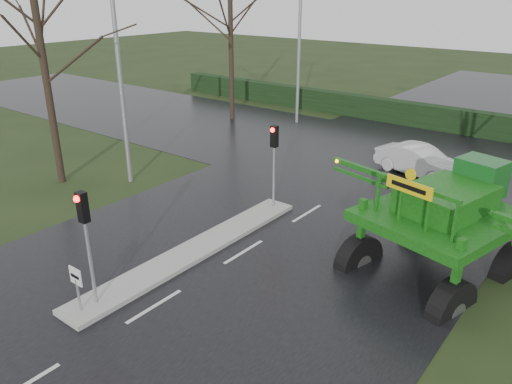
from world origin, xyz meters
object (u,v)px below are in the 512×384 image
Objects in this scene: street_light_left_far at (304,29)px; traffic_signal_mid at (274,149)px; traffic_signal_near at (85,225)px; white_sedan at (418,175)px; crop_sprayer at (368,198)px; keep_left_sign at (77,282)px; street_light_left_near at (122,50)px.

traffic_signal_mid is at bearing -61.14° from street_light_left_far.
traffic_signal_near is 0.81× the size of white_sedan.
white_sedan is (-1.63, 9.01, -2.24)m from crop_sprayer.
traffic_signal_mid reaches higher than keep_left_sign.
crop_sprayer reaches higher than traffic_signal_near.
white_sedan is at bearing 79.02° from traffic_signal_near.
street_light_left_far is at bearing 118.86° from traffic_signal_mid.
white_sedan is (10.01, 9.07, -5.99)m from street_light_left_near.
street_light_left_near reaches higher than traffic_signal_mid.
traffic_signal_mid is at bearing 170.48° from white_sedan.
traffic_signal_near is 0.43× the size of crop_sprayer.
traffic_signal_mid is 4.97m from crop_sprayer.
keep_left_sign reaches higher than white_sedan.
street_light_left_far is (-6.89, 21.50, 4.93)m from keep_left_sign.
traffic_signal_near is 8.53m from crop_sprayer.
street_light_left_far reaches higher than traffic_signal_mid.
traffic_signal_near is at bearing -90.00° from traffic_signal_mid.
keep_left_sign is 9.01m from crop_sprayer.
crop_sprayer is (4.75, 7.08, -0.35)m from traffic_signal_near.
street_light_left_near is (-6.89, 7.01, 3.40)m from traffic_signal_near.
white_sedan is at bearing 114.31° from crop_sprayer.
street_light_left_near is 2.31× the size of white_sedan.
street_light_left_far is at bearing 107.78° from keep_left_sign.
keep_left_sign is 0.14× the size of street_light_left_near.
traffic_signal_mid is 14.68m from street_light_left_far.
traffic_signal_mid is 0.35× the size of street_light_left_near.
keep_left_sign is at bearing -177.81° from white_sedan.
traffic_signal_mid reaches higher than white_sedan.
street_light_left_near is at bearing 132.59° from keep_left_sign.
street_light_left_near is 12.23m from crop_sprayer.
traffic_signal_mid is at bearing 90.00° from traffic_signal_near.
traffic_signal_near reaches higher than keep_left_sign.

